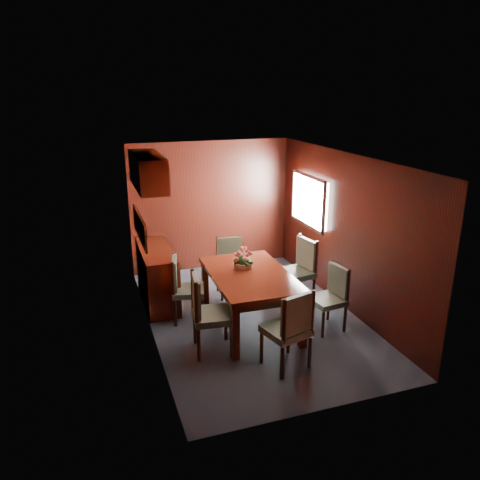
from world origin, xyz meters
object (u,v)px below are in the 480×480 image
object	(u,v)px
chair_head	(291,326)
flower_centerpiece	(243,259)
sideboard	(157,276)
chair_left_near	(206,309)
chair_right_near	(331,294)
dining_table	(250,281)

from	to	relation	value
chair_head	flower_centerpiece	xyz separation A→B (m)	(-0.10, 1.44, 0.37)
sideboard	chair_head	size ratio (longest dim) A/B	1.34
chair_left_near	chair_right_near	size ratio (longest dim) A/B	1.13
chair_head	dining_table	bearing A→B (deg)	79.22
chair_left_near	chair_head	distance (m)	1.12
chair_right_near	chair_head	bearing A→B (deg)	120.82
sideboard	dining_table	xyz separation A→B (m)	(1.13, -1.21, 0.25)
dining_table	chair_right_near	bearing A→B (deg)	-21.56
chair_head	flower_centerpiece	bearing A→B (deg)	79.40
dining_table	chair_right_near	world-z (taller)	chair_right_near
sideboard	chair_right_near	world-z (taller)	chair_right_near
sideboard	dining_table	bearing A→B (deg)	-46.80
chair_left_near	chair_right_near	xyz separation A→B (m)	(1.84, 0.04, -0.07)
dining_table	chair_right_near	distance (m)	1.17
chair_right_near	chair_head	distance (m)	1.24
sideboard	chair_left_near	xyz separation A→B (m)	(0.36, -1.69, 0.15)
chair_right_near	flower_centerpiece	world-z (taller)	flower_centerpiece
chair_right_near	flower_centerpiece	size ratio (longest dim) A/B	3.34
chair_left_near	dining_table	bearing A→B (deg)	129.25
sideboard	chair_right_near	size ratio (longest dim) A/B	1.47
chair_left_near	chair_head	world-z (taller)	chair_left_near
chair_head	chair_left_near	bearing A→B (deg)	125.18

